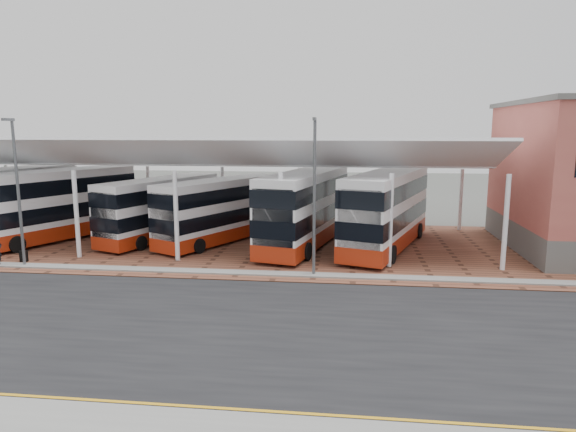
# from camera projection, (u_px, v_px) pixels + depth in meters

# --- Properties ---
(ground) EXTENTS (140.00, 140.00, 0.00)m
(ground) POSITION_uv_depth(u_px,v_px,m) (253.00, 319.00, 20.58)
(ground) COLOR #4C4E49
(road) EXTENTS (120.00, 14.00, 0.02)m
(road) POSITION_uv_depth(u_px,v_px,m) (249.00, 328.00, 19.60)
(road) COLOR black
(road) RESTS_ON ground
(forecourt) EXTENTS (72.00, 16.00, 0.06)m
(forecourt) POSITION_uv_depth(u_px,v_px,m) (321.00, 246.00, 33.08)
(forecourt) COLOR brown
(forecourt) RESTS_ON ground
(north_kerb) EXTENTS (120.00, 0.80, 0.14)m
(north_kerb) POSITION_uv_depth(u_px,v_px,m) (275.00, 274.00, 26.64)
(north_kerb) COLOR gray
(north_kerb) RESTS_ON ground
(yellow_line_near) EXTENTS (120.00, 0.12, 0.01)m
(yellow_line_near) POSITION_uv_depth(u_px,v_px,m) (206.00, 413.00, 13.73)
(yellow_line_near) COLOR gold
(yellow_line_near) RESTS_ON road
(yellow_line_far) EXTENTS (120.00, 0.12, 0.01)m
(yellow_line_far) POSITION_uv_depth(u_px,v_px,m) (209.00, 407.00, 14.02)
(yellow_line_far) COLOR gold
(yellow_line_far) RESTS_ON road
(canopy) EXTENTS (37.00, 11.63, 7.07)m
(canopy) POSITION_uv_depth(u_px,v_px,m) (201.00, 155.00, 33.93)
(canopy) COLOR white
(canopy) RESTS_ON ground
(lamp_west) EXTENTS (0.16, 0.90, 8.07)m
(lamp_west) POSITION_uv_depth(u_px,v_px,m) (18.00, 188.00, 27.58)
(lamp_west) COLOR #525458
(lamp_west) RESTS_ON ground
(lamp_east) EXTENTS (0.16, 0.90, 8.07)m
(lamp_east) POSITION_uv_depth(u_px,v_px,m) (314.00, 193.00, 25.76)
(lamp_east) COLOR #525458
(lamp_east) RESTS_ON ground
(bus_0) EXTENTS (5.36, 11.85, 4.76)m
(bus_0) POSITION_uv_depth(u_px,v_px,m) (0.00, 204.00, 35.03)
(bus_0) COLOR white
(bus_0) RESTS_ON forecourt
(bus_1) EXTENTS (7.28, 11.48, 4.72)m
(bus_1) POSITION_uv_depth(u_px,v_px,m) (56.00, 205.00, 34.58)
(bus_1) COLOR white
(bus_1) RESTS_ON forecourt
(bus_2) EXTENTS (5.77, 10.23, 4.15)m
(bus_2) POSITION_uv_depth(u_px,v_px,m) (161.00, 209.00, 34.85)
(bus_2) COLOR white
(bus_2) RESTS_ON forecourt
(bus_3) EXTENTS (6.77, 10.07, 4.18)m
(bus_3) POSITION_uv_depth(u_px,v_px,m) (220.00, 211.00, 34.00)
(bus_3) COLOR white
(bus_3) RESTS_ON forecourt
(bus_4) EXTENTS (5.27, 11.87, 4.77)m
(bus_4) POSITION_uv_depth(u_px,v_px,m) (305.00, 209.00, 32.89)
(bus_4) COLOR white
(bus_4) RESTS_ON forecourt
(bus_5) EXTENTS (6.30, 11.89, 4.80)m
(bus_5) POSITION_uv_depth(u_px,v_px,m) (387.00, 211.00, 32.18)
(bus_5) COLOR white
(bus_5) RESTS_ON forecourt
(suitcase) EXTENTS (0.38, 0.27, 0.65)m
(suitcase) POSITION_uv_depth(u_px,v_px,m) (24.00, 256.00, 29.11)
(suitcase) COLOR black
(suitcase) RESTS_ON forecourt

